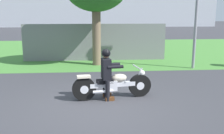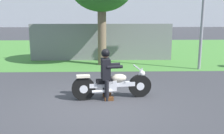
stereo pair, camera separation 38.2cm
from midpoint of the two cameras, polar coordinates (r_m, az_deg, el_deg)
The scene contains 5 objects.
ground at distance 6.75m, azimuth -2.34°, elevation -8.47°, with size 120.00×120.00×0.00m, color #38383D.
grass_verge at distance 16.35m, azimuth -1.90°, elevation 3.71°, with size 60.00×12.00×0.01m, color #478438.
motorcycle_lead at distance 7.17m, azimuth 1.63°, elevation -3.94°, with size 2.22×0.69×0.88m.
rider_lead at distance 7.03m, azimuth 0.30°, elevation -0.67°, with size 0.59×0.51×1.40m.
fence_segment at distance 12.82m, azimuth -1.53°, elevation 5.47°, with size 7.00×0.06×1.80m, color slate.
Camera 2 is at (0.29, -6.33, 2.36)m, focal length 41.53 mm.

